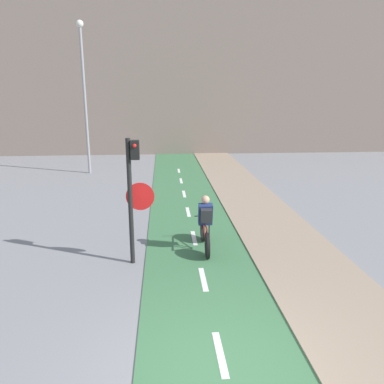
% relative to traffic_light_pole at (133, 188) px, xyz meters
% --- Properties ---
extents(ground_plane, '(120.00, 120.00, 0.00)m').
position_rel_traffic_light_pole_xyz_m(ground_plane, '(1.55, -4.03, -1.90)').
color(ground_plane, gray).
extents(bike_lane, '(2.67, 60.00, 0.02)m').
position_rel_traffic_light_pole_xyz_m(bike_lane, '(1.55, -4.02, -1.89)').
color(bike_lane, '#3D7047').
rests_on(bike_lane, ground_plane).
extents(building_row_background, '(60.00, 5.20, 11.36)m').
position_rel_traffic_light_pole_xyz_m(building_row_background, '(1.55, 20.14, 3.79)').
color(building_row_background, slate).
rests_on(building_row_background, ground_plane).
extents(traffic_light_pole, '(0.67, 0.25, 3.06)m').
position_rel_traffic_light_pole_xyz_m(traffic_light_pole, '(0.00, 0.00, 0.00)').
color(traffic_light_pole, black).
rests_on(traffic_light_pole, ground_plane).
extents(street_lamp_far, '(0.36, 0.36, 7.56)m').
position_rel_traffic_light_pole_xyz_m(street_lamp_far, '(-3.20, 11.37, 2.66)').
color(street_lamp_far, gray).
rests_on(street_lamp_far, ground_plane).
extents(cyclist_near, '(0.46, 1.81, 1.50)m').
position_rel_traffic_light_pole_xyz_m(cyclist_near, '(1.77, 0.64, -1.19)').
color(cyclist_near, black).
rests_on(cyclist_near, ground_plane).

